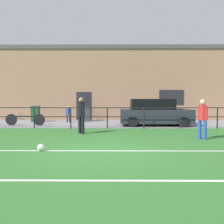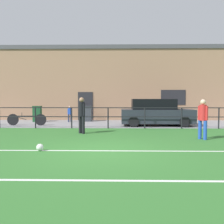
# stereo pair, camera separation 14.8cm
# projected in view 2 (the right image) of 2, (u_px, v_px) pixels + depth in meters

# --- Properties ---
(ground) EXTENTS (60.00, 44.00, 0.04)m
(ground) POSITION_uv_depth(u_px,v_px,m) (101.00, 152.00, 7.97)
(ground) COLOR #33702D
(field_line_touchline) EXTENTS (36.00, 0.11, 0.00)m
(field_line_touchline) POSITION_uv_depth(u_px,v_px,m) (101.00, 151.00, 8.01)
(field_line_touchline) COLOR white
(field_line_touchline) RESTS_ON ground
(field_line_hash) EXTENTS (36.00, 0.11, 0.00)m
(field_line_hash) POSITION_uv_depth(u_px,v_px,m) (92.00, 180.00, 5.13)
(field_line_hash) COLOR white
(field_line_hash) RESTS_ON ground
(pavement_strip) EXTENTS (48.00, 5.00, 0.02)m
(pavement_strip) POSITION_uv_depth(u_px,v_px,m) (110.00, 124.00, 16.46)
(pavement_strip) COLOR gray
(pavement_strip) RESTS_ON ground
(perimeter_fence) EXTENTS (36.07, 0.07, 1.15)m
(perimeter_fence) POSITION_uv_depth(u_px,v_px,m) (108.00, 115.00, 13.92)
(perimeter_fence) COLOR black
(perimeter_fence) RESTS_ON ground
(clubhouse_facade) EXTENTS (28.00, 2.56, 5.56)m
(clubhouse_facade) POSITION_uv_depth(u_px,v_px,m) (111.00, 84.00, 20.00)
(clubhouse_facade) COLOR #A37A5B
(clubhouse_facade) RESTS_ON ground
(player_goalkeeper) EXTENTS (0.35, 0.37, 1.69)m
(player_goalkeeper) POSITION_uv_depth(u_px,v_px,m) (82.00, 113.00, 11.87)
(player_goalkeeper) COLOR black
(player_goalkeeper) RESTS_ON ground
(player_striker) EXTENTS (0.31, 0.36, 1.61)m
(player_striker) POSITION_uv_depth(u_px,v_px,m) (203.00, 117.00, 10.18)
(player_striker) COLOR blue
(player_striker) RESTS_ON ground
(soccer_ball_match) EXTENTS (0.22, 0.22, 0.22)m
(soccer_ball_match) POSITION_uv_depth(u_px,v_px,m) (40.00, 147.00, 8.00)
(soccer_ball_match) COLOR white
(soccer_ball_match) RESTS_ON ground
(spectator_child) EXTENTS (0.29, 0.19, 1.10)m
(spectator_child) POSITION_uv_depth(u_px,v_px,m) (70.00, 113.00, 17.46)
(spectator_child) COLOR #232D4C
(spectator_child) RESTS_ON pavement_strip
(parked_car_red) EXTENTS (4.22, 1.89, 1.58)m
(parked_car_red) POSITION_uv_depth(u_px,v_px,m) (156.00, 113.00, 15.20)
(parked_car_red) COLOR #282D38
(parked_car_red) RESTS_ON pavement_strip
(bicycle_parked_2) EXTENTS (2.36, 0.04, 0.78)m
(bicycle_parked_2) POSITION_uv_depth(u_px,v_px,m) (27.00, 119.00, 15.25)
(bicycle_parked_2) COLOR black
(bicycle_parked_2) RESTS_ON pavement_strip
(trash_bin_0) EXTENTS (0.63, 0.54, 1.09)m
(trash_bin_0) POSITION_uv_depth(u_px,v_px,m) (87.00, 114.00, 17.95)
(trash_bin_0) COLOR #33383D
(trash_bin_0) RESTS_ON pavement_strip
(trash_bin_1) EXTENTS (0.56, 0.47, 1.08)m
(trash_bin_1) POSITION_uv_depth(u_px,v_px,m) (37.00, 114.00, 17.60)
(trash_bin_1) COLOR #194C28
(trash_bin_1) RESTS_ON pavement_strip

